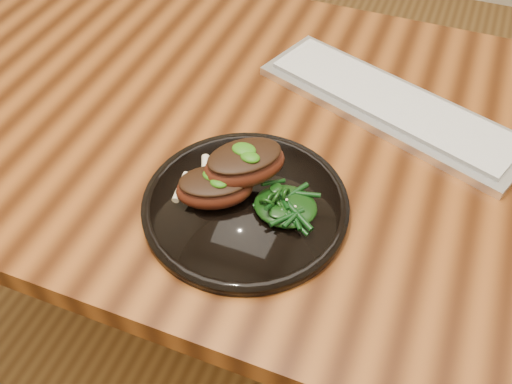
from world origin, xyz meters
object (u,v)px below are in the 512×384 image
at_px(keyboard, 391,105).
at_px(greens_heap, 286,203).
at_px(lamb_chop_front, 214,187).
at_px(plate, 245,205).
at_px(desk, 298,167).

bearing_deg(keyboard, greens_heap, -106.63).
relative_size(lamb_chop_front, keyboard, 0.26).
height_order(plate, greens_heap, greens_heap).
distance_m(lamb_chop_front, greens_heap, 0.10).
xyz_separation_m(desk, plate, (-0.02, -0.19, 0.09)).
distance_m(plate, keyboard, 0.32).
distance_m(desk, lamb_chop_front, 0.24).
bearing_deg(greens_heap, desk, 101.20).
height_order(plate, lamb_chop_front, lamb_chop_front).
bearing_deg(plate, keyboard, 63.98).
bearing_deg(lamb_chop_front, keyboard, 58.59).
relative_size(lamb_chop_front, greens_heap, 1.43).
bearing_deg(greens_heap, plate, -174.81).
bearing_deg(lamb_chop_front, greens_heap, 8.97).
xyz_separation_m(greens_heap, keyboard, (0.09, 0.29, -0.02)).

